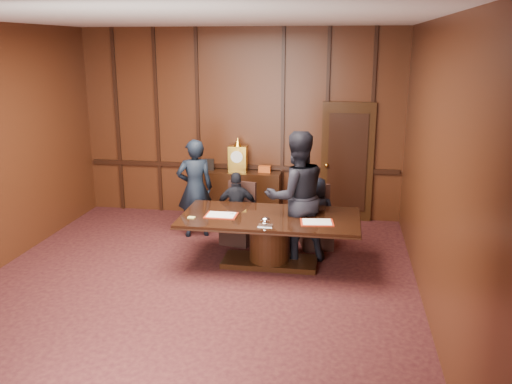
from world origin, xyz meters
The scene contains 13 objects.
room centered at (0.07, 0.14, 1.72)m, with size 7.00×7.04×3.50m.
sideboard centered at (0.00, 3.26, 0.49)m, with size 1.60×0.45×1.54m.
conference_table centered at (0.90, 1.10, 0.51)m, with size 2.62×1.32×0.76m.
folder_left centered at (0.19, 1.00, 0.77)m, with size 0.46×0.33×0.02m.
folder_right centered at (1.60, 0.90, 0.77)m, with size 0.50×0.39×0.02m.
inkstand centered at (0.90, 0.65, 0.81)m, with size 0.20×0.14×0.12m.
notepad centered at (-0.21, 0.83, 0.77)m, with size 0.10×0.07×0.01m, color #DBD46B.
chair_left centered at (0.26, 1.98, 0.29)m, with size 0.56×0.56×0.99m.
chair_right centered at (1.54, 1.98, 0.29)m, with size 0.58×0.58×0.99m.
signatory_left centered at (0.25, 1.90, 0.60)m, with size 0.71×0.29×1.21m, color black.
signatory_right centered at (1.55, 1.90, 0.58)m, with size 0.57×0.37×1.16m, color black.
witness_left centered at (-0.53, 2.17, 0.84)m, with size 0.61×0.40×1.68m, color black.
witness_right centered at (1.26, 1.39, 0.99)m, with size 0.96×0.75×1.98m, color black.
Camera 1 is at (1.92, -6.38, 3.18)m, focal length 38.00 mm.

